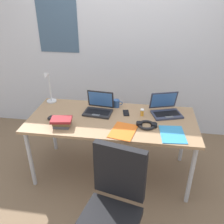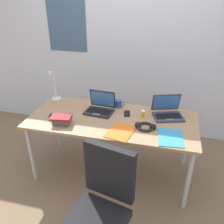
{
  "view_description": "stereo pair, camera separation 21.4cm",
  "coord_description": "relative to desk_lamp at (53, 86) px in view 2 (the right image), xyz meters",
  "views": [
    {
      "loc": [
        0.33,
        -2.24,
        2.03
      ],
      "look_at": [
        0.0,
        0.0,
        0.82
      ],
      "focal_mm": 38.62,
      "sensor_mm": 36.0,
      "label": 1
    },
    {
      "loc": [
        0.54,
        -2.2,
        2.03
      ],
      "look_at": [
        0.0,
        0.0,
        0.82
      ],
      "focal_mm": 38.62,
      "sensor_mm": 36.0,
      "label": 2
    }
  ],
  "objects": [
    {
      "name": "ground_plane",
      "position": [
        0.8,
        -0.28,
        -0.94
      ],
      "size": [
        12.0,
        12.0,
        0.0
      ],
      "primitive_type": "plane",
      "color": "#7A6047"
    },
    {
      "name": "wall_back",
      "position": [
        0.8,
        0.82,
        0.36
      ],
      "size": [
        6.0,
        0.13,
        2.6
      ],
      "color": "silver",
      "rests_on": "ground_plane"
    },
    {
      "name": "desk",
      "position": [
        0.8,
        -0.28,
        -0.25
      ],
      "size": [
        1.8,
        0.8,
        0.74
      ],
      "color": "#9E7A56",
      "rests_on": "ground_plane"
    },
    {
      "name": "desk_lamp",
      "position": [
        0.0,
        0.0,
        0.0
      ],
      "size": [
        0.12,
        0.18,
        0.4
      ],
      "color": "silver",
      "rests_on": "desk"
    },
    {
      "name": "laptop_center",
      "position": [
        1.38,
        -0.07,
        -0.15
      ],
      "size": [
        0.38,
        0.35,
        0.23
      ],
      "color": "#33384C",
      "rests_on": "desk"
    },
    {
      "name": "laptop_far_corner",
      "position": [
        0.63,
        -0.15,
        -0.15
      ],
      "size": [
        0.33,
        0.27,
        0.23
      ],
      "color": "#232326",
      "rests_on": "desk"
    },
    {
      "name": "computer_mouse",
      "position": [
        0.15,
        -0.38,
        -0.18
      ],
      "size": [
        0.09,
        0.11,
        0.03
      ],
      "primitive_type": "ellipsoid",
      "rotation": [
        0.0,
        0.0,
        -0.47
      ],
      "color": "black",
      "rests_on": "desk"
    },
    {
      "name": "cell_phone",
      "position": [
        0.94,
        -0.13,
        -0.19
      ],
      "size": [
        0.09,
        0.15,
        0.01
      ],
      "primitive_type": "cube",
      "rotation": [
        0.0,
        0.0,
        0.19
      ],
      "color": "black",
      "rests_on": "desk"
    },
    {
      "name": "headphones",
      "position": [
        1.17,
        -0.38,
        -0.18
      ],
      "size": [
        0.21,
        0.18,
        0.04
      ],
      "color": "black",
      "rests_on": "desk"
    },
    {
      "name": "pill_bottle",
      "position": [
        1.12,
        -0.16,
        -0.16
      ],
      "size": [
        0.04,
        0.04,
        0.08
      ],
      "color": "gold",
      "rests_on": "desk"
    },
    {
      "name": "book_stack",
      "position": [
        0.32,
        -0.5,
        -0.15
      ],
      "size": [
        0.23,
        0.18,
        0.09
      ],
      "color": "#4C4C51",
      "rests_on": "desk"
    },
    {
      "name": "paper_folder_by_keyboard",
      "position": [
        1.42,
        -0.5,
        -0.19
      ],
      "size": [
        0.26,
        0.33,
        0.01
      ],
      "primitive_type": "cube",
      "rotation": [
        0.0,
        0.0,
        0.09
      ],
      "color": "#338CC6",
      "rests_on": "desk"
    },
    {
      "name": "paper_folder_back_right",
      "position": [
        0.95,
        -0.52,
        -0.19
      ],
      "size": [
        0.29,
        0.35,
        0.01
      ],
      "primitive_type": "cube",
      "rotation": [
        0.0,
        0.0,
        -0.2
      ],
      "color": "orange",
      "rests_on": "desk"
    },
    {
      "name": "coffee_mug",
      "position": [
        0.81,
        0.01,
        -0.15
      ],
      "size": [
        0.11,
        0.08,
        0.09
      ],
      "color": "#2D518C",
      "rests_on": "desk"
    },
    {
      "name": "office_chair",
      "position": [
        0.94,
        -1.25,
        -0.54
      ],
      "size": [
        0.53,
        0.58,
        0.97
      ],
      "color": "black",
      "rests_on": "ground_plane"
    }
  ]
}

